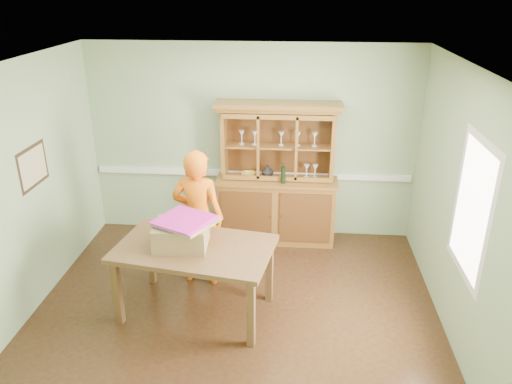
# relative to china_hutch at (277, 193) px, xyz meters

# --- Properties ---
(floor) EXTENTS (4.50, 4.50, 0.00)m
(floor) POSITION_rel_china_hutch_xyz_m (-0.37, -1.78, -0.69)
(floor) COLOR #422B15
(floor) RESTS_ON ground
(ceiling) EXTENTS (4.50, 4.50, 0.00)m
(ceiling) POSITION_rel_china_hutch_xyz_m (-0.37, -1.78, 2.01)
(ceiling) COLOR white
(ceiling) RESTS_ON wall_back
(wall_back) EXTENTS (4.50, 0.00, 4.50)m
(wall_back) POSITION_rel_china_hutch_xyz_m (-0.37, 0.22, 0.66)
(wall_back) COLOR #8DA87E
(wall_back) RESTS_ON floor
(wall_left) EXTENTS (0.00, 4.00, 4.00)m
(wall_left) POSITION_rel_china_hutch_xyz_m (-2.62, -1.78, 0.66)
(wall_left) COLOR #8DA87E
(wall_left) RESTS_ON floor
(wall_right) EXTENTS (0.00, 4.00, 4.00)m
(wall_right) POSITION_rel_china_hutch_xyz_m (1.88, -1.78, 0.66)
(wall_right) COLOR #8DA87E
(wall_right) RESTS_ON floor
(wall_front) EXTENTS (4.50, 0.00, 4.50)m
(wall_front) POSITION_rel_china_hutch_xyz_m (-0.37, -3.78, 0.66)
(wall_front) COLOR #8DA87E
(wall_front) RESTS_ON floor
(chair_rail) EXTENTS (4.41, 0.05, 0.08)m
(chair_rail) POSITION_rel_china_hutch_xyz_m (-0.37, 0.20, 0.21)
(chair_rail) COLOR silver
(chair_rail) RESTS_ON wall_back
(framed_map) EXTENTS (0.03, 0.60, 0.46)m
(framed_map) POSITION_rel_china_hutch_xyz_m (-2.60, -1.48, 0.86)
(framed_map) COLOR #311F13
(framed_map) RESTS_ON wall_left
(window_panel) EXTENTS (0.03, 0.96, 1.36)m
(window_panel) POSITION_rel_china_hutch_xyz_m (1.86, -2.08, 0.81)
(window_panel) COLOR silver
(window_panel) RESTS_ON wall_right
(china_hutch) EXTENTS (1.67, 0.55, 1.96)m
(china_hutch) POSITION_rel_china_hutch_xyz_m (0.00, 0.00, 0.00)
(china_hutch) COLOR #925B27
(china_hutch) RESTS_ON floor
(dining_table) EXTENTS (1.78, 1.24, 0.82)m
(dining_table) POSITION_rel_china_hutch_xyz_m (-0.79, -1.79, 0.03)
(dining_table) COLOR brown
(dining_table) RESTS_ON floor
(cardboard_box) EXTENTS (0.57, 0.47, 0.26)m
(cardboard_box) POSITION_rel_china_hutch_xyz_m (-0.93, -1.79, 0.25)
(cardboard_box) COLOR #98734E
(cardboard_box) RESTS_ON dining_table
(kite_stack) EXTENTS (0.70, 0.70, 0.05)m
(kite_stack) POSITION_rel_china_hutch_xyz_m (-0.88, -1.75, 0.41)
(kite_stack) COLOR yellow
(kite_stack) RESTS_ON cardboard_box
(person) EXTENTS (0.66, 0.47, 1.69)m
(person) POSITION_rel_china_hutch_xyz_m (-0.87, -1.16, 0.15)
(person) COLOR orange
(person) RESTS_ON floor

